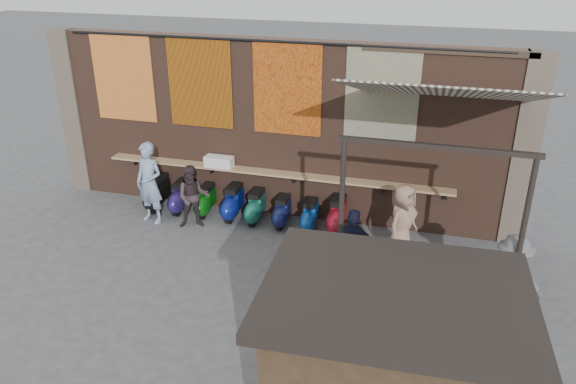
# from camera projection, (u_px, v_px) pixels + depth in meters

# --- Properties ---
(ground) EXTENTS (70.00, 70.00, 0.00)m
(ground) POSITION_uv_depth(u_px,v_px,m) (238.00, 268.00, 11.02)
(ground) COLOR #474749
(ground) RESTS_ON ground
(brick_wall) EXTENTS (10.00, 0.40, 4.00)m
(brick_wall) POSITION_uv_depth(u_px,v_px,m) (277.00, 130.00, 12.56)
(brick_wall) COLOR brown
(brick_wall) RESTS_ON ground
(pier_left) EXTENTS (0.50, 0.50, 4.00)m
(pier_left) POSITION_uv_depth(u_px,v_px,m) (76.00, 112.00, 13.85)
(pier_left) COLOR #4C4238
(pier_left) RESTS_ON ground
(pier_right) EXTENTS (0.50, 0.50, 4.00)m
(pier_right) POSITION_uv_depth(u_px,v_px,m) (524.00, 152.00, 11.28)
(pier_right) COLOR #4C4238
(pier_right) RESTS_ON ground
(eating_counter) EXTENTS (8.00, 0.32, 0.05)m
(eating_counter) POSITION_uv_depth(u_px,v_px,m) (273.00, 173.00, 12.61)
(eating_counter) COLOR #9E7A51
(eating_counter) RESTS_ON brick_wall
(shelf_box) EXTENTS (0.65, 0.29, 0.25)m
(shelf_box) POSITION_uv_depth(u_px,v_px,m) (219.00, 162.00, 12.84)
(shelf_box) COLOR white
(shelf_box) RESTS_ON eating_counter
(tapestry_redgold) EXTENTS (1.50, 0.02, 2.00)m
(tapestry_redgold) POSITION_uv_depth(u_px,v_px,m) (123.00, 78.00, 12.84)
(tapestry_redgold) COLOR #A11719
(tapestry_redgold) RESTS_ON brick_wall
(tapestry_sun) EXTENTS (1.50, 0.02, 2.00)m
(tapestry_sun) POSITION_uv_depth(u_px,v_px,m) (200.00, 83.00, 12.38)
(tapestry_sun) COLOR orange
(tapestry_sun) RESTS_ON brick_wall
(tapestry_orange) EXTENTS (1.50, 0.02, 2.00)m
(tapestry_orange) POSITION_uv_depth(u_px,v_px,m) (287.00, 89.00, 11.88)
(tapestry_orange) COLOR #BA5717
(tapestry_orange) RESTS_ON brick_wall
(tapestry_multi) EXTENTS (1.50, 0.02, 2.00)m
(tapestry_multi) POSITION_uv_depth(u_px,v_px,m) (382.00, 96.00, 11.39)
(tapestry_multi) COLOR teal
(tapestry_multi) RESTS_ON brick_wall
(hang_rail) EXTENTS (9.50, 0.06, 0.06)m
(hang_rail) POSITION_uv_depth(u_px,v_px,m) (273.00, 41.00, 11.54)
(hang_rail) COLOR black
(hang_rail) RESTS_ON brick_wall
(scooter_stool_0) EXTENTS (0.38, 0.85, 0.81)m
(scooter_stool_0) POSITION_uv_depth(u_px,v_px,m) (158.00, 193.00, 13.29)
(scooter_stool_0) COLOR black
(scooter_stool_0) RESTS_ON ground
(scooter_stool_1) EXTENTS (0.36, 0.79, 0.75)m
(scooter_stool_1) POSITION_uv_depth(u_px,v_px,m) (181.00, 197.00, 13.17)
(scooter_stool_1) COLOR navy
(scooter_stool_1) RESTS_ON ground
(scooter_stool_2) EXTENTS (0.34, 0.75, 0.71)m
(scooter_stool_2) POSITION_uv_depth(u_px,v_px,m) (206.00, 201.00, 13.02)
(scooter_stool_2) COLOR #0D5E10
(scooter_stool_2) RESTS_ON ground
(scooter_stool_3) EXTENTS (0.37, 0.82, 0.78)m
(scooter_stool_3) POSITION_uv_depth(u_px,v_px,m) (233.00, 203.00, 12.84)
(scooter_stool_3) COLOR navy
(scooter_stool_3) RESTS_ON ground
(scooter_stool_4) EXTENTS (0.35, 0.77, 0.73)m
(scooter_stool_4) POSITION_uv_depth(u_px,v_px,m) (256.00, 207.00, 12.70)
(scooter_stool_4) COLOR #186151
(scooter_stool_4) RESTS_ON ground
(scooter_stool_5) EXTENTS (0.32, 0.71, 0.68)m
(scooter_stool_5) POSITION_uv_depth(u_px,v_px,m) (282.00, 212.00, 12.53)
(scooter_stool_5) COLOR #141A4C
(scooter_stool_5) RESTS_ON ground
(scooter_stool_6) EXTENTS (0.32, 0.72, 0.68)m
(scooter_stool_6) POSITION_uv_depth(u_px,v_px,m) (310.00, 216.00, 12.36)
(scooter_stool_6) COLOR #0E439C
(scooter_stool_6) RESTS_ON ground
(scooter_stool_7) EXTENTS (0.37, 0.82, 0.78)m
(scooter_stool_7) POSITION_uv_depth(u_px,v_px,m) (337.00, 216.00, 12.25)
(scooter_stool_7) COLOR maroon
(scooter_stool_7) RESTS_ON ground
(diner_left) EXTENTS (0.77, 0.59, 1.87)m
(diner_left) POSITION_uv_depth(u_px,v_px,m) (150.00, 183.00, 12.50)
(diner_left) COLOR #7E95B7
(diner_left) RESTS_ON ground
(diner_right) EXTENTS (0.86, 0.77, 1.45)m
(diner_right) POSITION_uv_depth(u_px,v_px,m) (193.00, 197.00, 12.33)
(diner_right) COLOR #34282B
(diner_right) RESTS_ON ground
(shopper_navy) EXTENTS (0.95, 0.46, 1.58)m
(shopper_navy) POSITION_uv_depth(u_px,v_px,m) (353.00, 250.00, 10.13)
(shopper_navy) COLOR black
(shopper_navy) RESTS_ON ground
(shopper_grey) EXTENTS (1.07, 0.64, 1.63)m
(shopper_grey) POSITION_uv_depth(u_px,v_px,m) (510.00, 280.00, 9.17)
(shopper_grey) COLOR #5B5C60
(shopper_grey) RESTS_ON ground
(shopper_tan) EXTENTS (0.82, 0.93, 1.59)m
(shopper_tan) POSITION_uv_depth(u_px,v_px,m) (403.00, 222.00, 11.09)
(shopper_tan) COLOR #A17A66
(shopper_tan) RESTS_ON ground
(stall_roof) EXTENTS (2.78, 2.19, 0.12)m
(stall_roof) POSITION_uv_depth(u_px,v_px,m) (396.00, 294.00, 5.61)
(stall_roof) COLOR black
(stall_roof) RESTS_ON market_stall
(stall_sign) EXTENTS (1.20, 0.09, 0.50)m
(stall_sign) POSITION_uv_depth(u_px,v_px,m) (396.00, 304.00, 6.76)
(stall_sign) COLOR gold
(stall_sign) RESTS_ON market_stall
(stall_shelf) EXTENTS (2.00, 0.19, 0.06)m
(stall_shelf) POSITION_uv_depth(u_px,v_px,m) (390.00, 365.00, 7.15)
(stall_shelf) COLOR #473321
(stall_shelf) RESTS_ON market_stall
(awning_canvas) EXTENTS (3.20, 3.28, 0.97)m
(awning_canvas) POSITION_uv_depth(u_px,v_px,m) (444.00, 92.00, 9.48)
(awning_canvas) COLOR beige
(awning_canvas) RESTS_ON brick_wall
(awning_ledger) EXTENTS (3.30, 0.08, 0.12)m
(awning_ledger) POSITION_uv_depth(u_px,v_px,m) (448.00, 51.00, 10.71)
(awning_ledger) COLOR #33261C
(awning_ledger) RESTS_ON brick_wall
(awning_header) EXTENTS (3.00, 0.08, 0.08)m
(awning_header) POSITION_uv_depth(u_px,v_px,m) (437.00, 147.00, 8.36)
(awning_header) COLOR black
(awning_header) RESTS_ON awning_post_left
(awning_post_left) EXTENTS (0.09, 0.09, 3.10)m
(awning_post_left) POSITION_uv_depth(u_px,v_px,m) (341.00, 226.00, 9.34)
(awning_post_left) COLOR black
(awning_post_left) RESTS_ON ground
(awning_post_right) EXTENTS (0.09, 0.09, 3.10)m
(awning_post_right) POSITION_uv_depth(u_px,v_px,m) (519.00, 249.00, 8.65)
(awning_post_right) COLOR black
(awning_post_right) RESTS_ON ground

